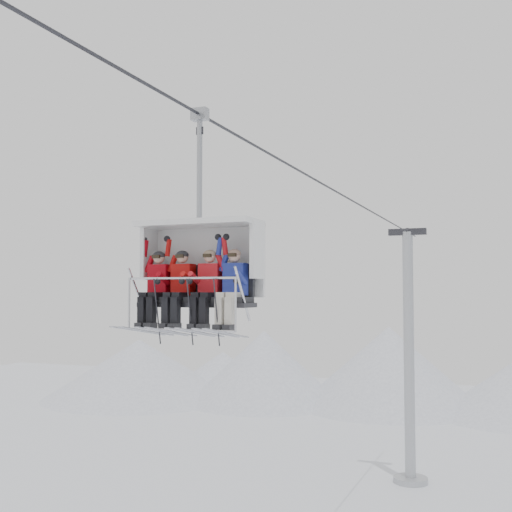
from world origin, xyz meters
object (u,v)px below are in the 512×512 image
at_px(skier_far_right, 232,287).
at_px(lift_tower_right, 409,372).
at_px(skier_far_left, 156,287).
at_px(skier_center_left, 180,287).
at_px(chairlift_carrier, 202,261).
at_px(skier_center_right, 207,287).

bearing_deg(skier_far_right, lift_tower_right, 91.69).
height_order(skier_far_left, skier_center_left, skier_center_left).
distance_m(chairlift_carrier, skier_center_right, 0.61).
distance_m(chairlift_carrier, skier_center_left, 0.62).
height_order(skier_center_left, skier_center_right, skier_center_left).
bearing_deg(chairlift_carrier, lift_tower_right, 90.00).
distance_m(skier_center_right, skier_far_right, 0.48).
xyz_separation_m(chairlift_carrier, skier_center_right, (0.26, -0.31, -0.46)).
height_order(skier_center_right, skier_far_right, skier_far_right).
bearing_deg(skier_center_right, skier_far_right, 0.02).
height_order(lift_tower_right, skier_center_right, lift_tower_right).
height_order(chairlift_carrier, skier_center_left, chairlift_carrier).
relative_size(lift_tower_right, chairlift_carrier, 3.38).
relative_size(skier_far_left, skier_center_right, 1.00).
xyz_separation_m(skier_far_left, skier_center_left, (0.48, 0.00, 0.00)).
bearing_deg(skier_far_right, skier_center_left, 180.00).
relative_size(chairlift_carrier, skier_far_left, 2.36).
bearing_deg(lift_tower_right, skier_far_left, -91.76).
relative_size(chairlift_carrier, skier_far_right, 2.36).
distance_m(chairlift_carrier, skier_far_right, 0.92).
relative_size(skier_far_left, skier_center_left, 1.00).
bearing_deg(chairlift_carrier, skier_center_left, -133.03).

